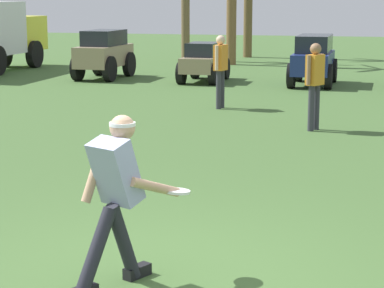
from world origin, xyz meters
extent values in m
plane|color=#3F602E|center=(0.00, 0.00, 0.00)|extent=(80.00, 80.00, 0.00)
cylinder|color=#23232D|center=(-0.31, -0.16, 0.36)|extent=(0.26, 0.37, 0.72)
cube|color=black|center=(-0.24, -0.02, 0.05)|extent=(0.20, 0.28, 0.10)
cylinder|color=#23232D|center=(-0.44, -0.44, 0.36)|extent=(0.30, 0.45, 0.69)
cube|color=#9EA3D1|center=(-0.34, -0.23, 0.98)|extent=(0.46, 0.48, 0.58)
sphere|color=tan|center=(-0.30, -0.15, 1.33)|extent=(0.28, 0.28, 0.21)
cylinder|color=white|center=(-0.30, -0.15, 1.36)|extent=(0.29, 0.29, 0.03)
cylinder|color=tan|center=(-0.05, -0.06, 0.82)|extent=(0.32, 0.55, 0.27)
cylinder|color=tan|center=(-0.54, -0.19, 0.94)|extent=(0.20, 0.29, 0.49)
cylinder|color=white|center=(0.07, 0.14, 0.74)|extent=(0.34, 0.34, 0.05)
cylinder|color=#33333D|center=(0.53, 7.49, 0.41)|extent=(0.15, 0.15, 0.82)
cylinder|color=#33333D|center=(0.62, 7.65, 0.41)|extent=(0.15, 0.15, 0.82)
cube|color=orange|center=(0.58, 7.57, 1.09)|extent=(0.33, 0.39, 0.54)
cylinder|color=#936B4C|center=(0.48, 7.38, 1.10)|extent=(0.10, 0.10, 0.52)
cylinder|color=#936B4C|center=(0.67, 7.76, 1.10)|extent=(0.10, 0.10, 0.52)
sphere|color=#936B4C|center=(0.58, 7.57, 1.46)|extent=(0.27, 0.27, 0.20)
cylinder|color=#33333D|center=(-1.63, 9.68, 0.41)|extent=(0.13, 0.13, 0.82)
cylinder|color=#33333D|center=(-1.59, 9.86, 0.41)|extent=(0.13, 0.13, 0.82)
cube|color=orange|center=(-1.61, 9.77, 1.09)|extent=(0.26, 0.37, 0.54)
cylinder|color=beige|center=(-1.65, 9.56, 1.10)|extent=(0.08, 0.08, 0.52)
cylinder|color=beige|center=(-1.57, 9.98, 1.10)|extent=(0.08, 0.08, 0.52)
sphere|color=beige|center=(-1.61, 9.77, 1.46)|extent=(0.23, 0.23, 0.20)
cube|color=#998466|center=(-6.16, 14.77, 0.66)|extent=(1.04, 2.38, 0.60)
cube|color=#1E232B|center=(-6.16, 14.82, 1.18)|extent=(0.90, 1.57, 0.44)
cylinder|color=black|center=(-6.63, 15.56, 0.36)|extent=(0.20, 0.72, 0.72)
cylinder|color=black|center=(-5.65, 15.54, 0.36)|extent=(0.20, 0.72, 0.72)
cylinder|color=black|center=(-6.67, 14.00, 0.36)|extent=(0.20, 0.72, 0.72)
cylinder|color=black|center=(-5.69, 13.98, 0.36)|extent=(0.20, 0.72, 0.72)
cube|color=#998466|center=(-3.14, 14.68, 0.51)|extent=(0.91, 2.20, 0.42)
cube|color=#1E232B|center=(-3.14, 14.58, 0.91)|extent=(0.80, 1.10, 0.38)
cylinder|color=black|center=(-3.58, 15.45, 0.30)|extent=(0.18, 0.60, 0.60)
cylinder|color=black|center=(-2.68, 15.45, 0.30)|extent=(0.18, 0.60, 0.60)
cylinder|color=black|center=(-3.59, 13.91, 0.30)|extent=(0.18, 0.60, 0.60)
cylinder|color=black|center=(-2.69, 13.91, 0.30)|extent=(0.18, 0.60, 0.60)
cube|color=navy|center=(-0.08, 14.57, 0.60)|extent=(0.98, 2.41, 0.55)
cube|color=#1E232B|center=(-0.08, 14.72, 1.11)|extent=(0.86, 1.81, 0.46)
cylinder|color=black|center=(-0.55, 15.42, 0.33)|extent=(0.19, 0.66, 0.66)
cylinder|color=black|center=(0.41, 15.41, 0.33)|extent=(0.19, 0.66, 0.66)
cylinder|color=black|center=(-0.56, 13.74, 0.33)|extent=(0.19, 0.66, 0.66)
cylinder|color=black|center=(0.40, 13.73, 0.33)|extent=(0.19, 0.66, 0.66)
cube|color=yellow|center=(-10.20, 17.68, 1.12)|extent=(1.06, 1.70, 1.15)
cylinder|color=black|center=(-10.77, 17.33, 0.45)|extent=(0.24, 0.90, 0.90)
cylinder|color=black|center=(-9.62, 17.34, 0.45)|extent=(0.24, 0.90, 0.90)
camera|label=1|loc=(1.72, -5.81, 2.38)|focal=70.00mm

